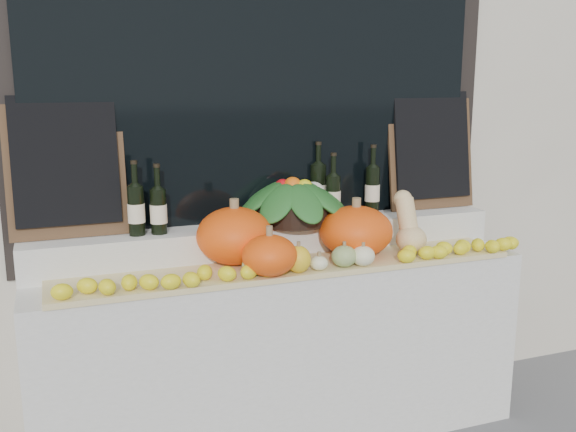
{
  "coord_description": "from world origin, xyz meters",
  "views": [
    {
      "loc": [
        -0.98,
        -1.18,
        1.73
      ],
      "look_at": [
        0.0,
        1.45,
        1.12
      ],
      "focal_mm": 40.0,
      "sensor_mm": 36.0,
      "label": 1
    }
  ],
  "objects_px": {
    "pumpkin_left": "(235,236)",
    "butternut_squash": "(409,227)",
    "pumpkin_right": "(356,231)",
    "wine_bottle_tall": "(318,190)",
    "produce_bowl": "(293,200)"
  },
  "relations": [
    {
      "from": "produce_bowl",
      "to": "wine_bottle_tall",
      "type": "xyz_separation_m",
      "value": [
        0.17,
        0.08,
        0.03
      ]
    },
    {
      "from": "produce_bowl",
      "to": "pumpkin_right",
      "type": "bearing_deg",
      "value": -42.66
    },
    {
      "from": "pumpkin_left",
      "to": "pumpkin_right",
      "type": "distance_m",
      "value": 0.57
    },
    {
      "from": "pumpkin_left",
      "to": "butternut_squash",
      "type": "height_order",
      "value": "butternut_squash"
    },
    {
      "from": "pumpkin_right",
      "to": "pumpkin_left",
      "type": "bearing_deg",
      "value": 172.75
    },
    {
      "from": "butternut_squash",
      "to": "pumpkin_left",
      "type": "bearing_deg",
      "value": 173.16
    },
    {
      "from": "pumpkin_left",
      "to": "butternut_squash",
      "type": "distance_m",
      "value": 0.84
    },
    {
      "from": "butternut_squash",
      "to": "wine_bottle_tall",
      "type": "height_order",
      "value": "wine_bottle_tall"
    },
    {
      "from": "pumpkin_right",
      "to": "butternut_squash",
      "type": "distance_m",
      "value": 0.27
    },
    {
      "from": "pumpkin_right",
      "to": "wine_bottle_tall",
      "type": "relative_size",
      "value": 0.92
    },
    {
      "from": "pumpkin_right",
      "to": "wine_bottle_tall",
      "type": "distance_m",
      "value": 0.34
    },
    {
      "from": "pumpkin_right",
      "to": "butternut_squash",
      "type": "relative_size",
      "value": 1.19
    },
    {
      "from": "wine_bottle_tall",
      "to": "pumpkin_left",
      "type": "bearing_deg",
      "value": -155.88
    },
    {
      "from": "butternut_squash",
      "to": "pumpkin_right",
      "type": "bearing_deg",
      "value": 174.04
    },
    {
      "from": "pumpkin_right",
      "to": "wine_bottle_tall",
      "type": "xyz_separation_m",
      "value": [
        -0.07,
        0.3,
        0.15
      ]
    }
  ]
}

